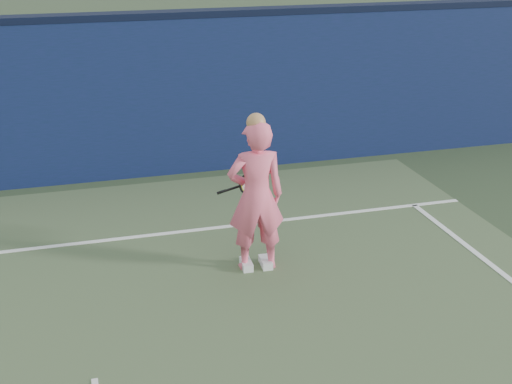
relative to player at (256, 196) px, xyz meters
name	(u,v)px	position (x,y,z in m)	size (l,w,h in m)	color
backstop_wall	(64,104)	(-2.04, 3.75, 0.32)	(24.00, 0.40, 2.50)	#0C1935
wall_cap	(55,18)	(-2.04, 3.75, 1.62)	(24.00, 0.42, 0.10)	black
player	(256,196)	(0.00, 0.00, 0.00)	(0.69, 0.48, 1.92)	#FB6180
racket	(248,184)	(0.02, 0.43, -0.01)	(0.56, 0.14, 0.30)	black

